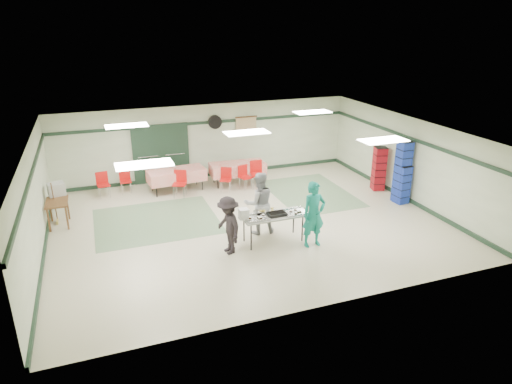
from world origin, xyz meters
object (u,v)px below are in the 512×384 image
object	(u,v)px
volunteer_teal	(314,214)
chair_c	(257,171)
dining_table_b	(177,175)
broom	(54,202)
printer_table	(57,205)
volunteer_dark	(228,225)
chair_loose_a	(125,178)
chair_d	(180,181)
volunteer_grey	(259,203)
serving_table	(273,217)
chair_loose_b	(103,182)
chair_a	(244,174)
dining_table_a	(238,168)
crate_stack_blue_a	(402,184)
crate_stack_blue_b	(402,172)
office_printer	(56,189)
crate_stack_red	(379,169)
chair_b	(226,177)

from	to	relation	value
volunteer_teal	chair_c	world-z (taller)	volunteer_teal
dining_table_b	broom	bearing A→B (deg)	-164.35
printer_table	volunteer_dark	bearing A→B (deg)	-37.48
chair_loose_a	chair_d	bearing A→B (deg)	-32.02
volunteer_teal	volunteer_grey	distance (m)	1.60
chair_c	chair_loose_a	size ratio (longest dim) A/B	1.19
serving_table	chair_d	world-z (taller)	chair_d
dining_table_b	printer_table	world-z (taller)	dining_table_b
volunteer_dark	chair_loose_b	distance (m)	5.89
chair_a	chair_loose_a	xyz separation A→B (m)	(-3.93, 1.05, -0.02)
chair_a	chair_d	size ratio (longest dim) A/B	0.93
dining_table_a	printer_table	distance (m)	6.16
crate_stack_blue_a	volunteer_grey	bearing A→B (deg)	-174.69
volunteer_teal	chair_loose_a	world-z (taller)	volunteer_teal
volunteer_grey	chair_loose_b	xyz separation A→B (m)	(-3.92, 4.35, -0.36)
crate_stack_blue_b	office_printer	distance (m)	10.57
crate_stack_blue_a	volunteer_teal	bearing A→B (deg)	-157.35
dining_table_b	volunteer_grey	bearing A→B (deg)	-75.04
chair_d	crate_stack_red	world-z (taller)	crate_stack_red
serving_table	crate_stack_red	distance (m)	5.46
chair_a	printer_table	bearing A→B (deg)	172.08
volunteer_teal	dining_table_b	bearing A→B (deg)	113.61
chair_loose_b	broom	bearing A→B (deg)	-136.69
volunteer_dark	dining_table_a	distance (m)	5.24
crate_stack_red	printer_table	xyz separation A→B (m)	(-10.30, 0.63, -0.12)
dining_table_b	chair_d	bearing A→B (deg)	-95.11
volunteer_grey	chair_b	world-z (taller)	volunteer_grey
dining_table_b	crate_stack_blue_b	xyz separation A→B (m)	(6.57, -3.52, 0.45)
volunteer_grey	chair_loose_b	world-z (taller)	volunteer_grey
crate_stack_blue_b	broom	world-z (taller)	crate_stack_blue_b
chair_b	chair_loose_a	world-z (taller)	chair_b
volunteer_grey	office_printer	size ratio (longest dim) A/B	3.83
volunteer_teal	chair_d	world-z (taller)	volunteer_teal
chair_loose_a	crate_stack_blue_b	world-z (taller)	crate_stack_blue_b
volunteer_grey	chair_c	world-z (taller)	volunteer_grey
volunteer_dark	chair_loose_a	xyz separation A→B (m)	(-2.05, 5.38, -0.27)
chair_loose_a	office_printer	size ratio (longest dim) A/B	1.73
serving_table	chair_b	size ratio (longest dim) A/B	2.08
serving_table	volunteer_grey	xyz separation A→B (m)	(-0.16, 0.63, 0.17)
volunteer_grey	broom	distance (m)	5.93
volunteer_grey	chair_a	world-z (taller)	volunteer_grey
volunteer_grey	chair_loose_a	size ratio (longest dim) A/B	2.21
chair_d	chair_loose_b	world-z (taller)	chair_d
dining_table_a	chair_a	size ratio (longest dim) A/B	2.38
volunteer_dark	crate_stack_blue_a	bearing A→B (deg)	92.86
volunteer_grey	chair_c	distance (m)	3.73
volunteer_dark	chair_c	size ratio (longest dim) A/B	1.60
dining_table_b	office_printer	distance (m)	3.91
chair_d	printer_table	distance (m)	3.89
crate_stack_blue_a	printer_table	xyz separation A→B (m)	(-10.30, 1.94, 0.01)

